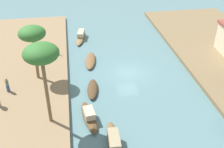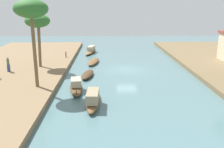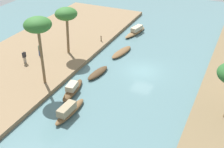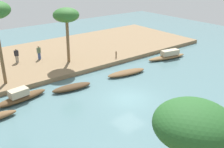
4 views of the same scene
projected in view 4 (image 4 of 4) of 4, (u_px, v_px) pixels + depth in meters
river_water at (129, 98)px, 22.91m from camera, size 67.94×67.94×0.00m
riverbank_left at (56, 55)px, 33.17m from camera, size 39.62×13.96×0.47m
sampan_downstream_large at (20, 97)px, 22.33m from camera, size 4.78×1.71×1.15m
sampan_with_red_awning at (126, 73)px, 27.79m from camera, size 4.61×1.85×0.47m
sampan_midstream at (168, 56)px, 32.48m from camera, size 5.47×2.10×1.09m
sampan_open_hull at (72, 87)px, 24.42m from camera, size 3.93×1.56×0.50m
person_on_near_bank at (17, 56)px, 29.76m from camera, size 0.47×0.38×1.66m
person_by_mooring at (39, 53)px, 30.80m from camera, size 0.49×0.45×1.64m
mooring_post at (116, 55)px, 31.38m from camera, size 0.14×0.14×0.82m
palm_tree_left_near at (66, 16)px, 28.22m from camera, size 2.85×2.85×6.16m
palm_tree_right_short at (194, 125)px, 10.01m from camera, size 3.18×3.18×5.60m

